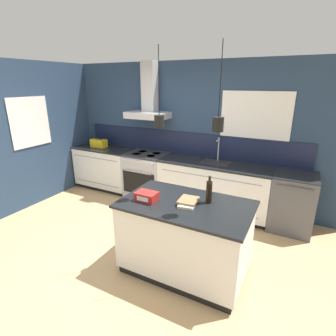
{
  "coord_description": "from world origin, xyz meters",
  "views": [
    {
      "loc": [
        1.97,
        -2.48,
        2.24
      ],
      "look_at": [
        0.32,
        0.71,
        1.05
      ],
      "focal_mm": 28.0,
      "sensor_mm": 36.0,
      "label": 1
    }
  ],
  "objects_px": {
    "bottle_on_island": "(209,192)",
    "book_stack": "(188,202)",
    "yellow_toolbox": "(99,143)",
    "red_supply_box": "(146,196)",
    "dishwasher": "(292,202)",
    "oven_range": "(147,175)"
  },
  "relations": [
    {
      "from": "oven_range",
      "to": "yellow_toolbox",
      "type": "xyz_separation_m",
      "value": [
        -1.19,
        0.0,
        0.54
      ]
    },
    {
      "from": "book_stack",
      "to": "bottle_on_island",
      "type": "bearing_deg",
      "value": 33.86
    },
    {
      "from": "dishwasher",
      "to": "bottle_on_island",
      "type": "bearing_deg",
      "value": -119.55
    },
    {
      "from": "book_stack",
      "to": "oven_range",
      "type": "bearing_deg",
      "value": 134.0
    },
    {
      "from": "bottle_on_island",
      "to": "red_supply_box",
      "type": "height_order",
      "value": "bottle_on_island"
    },
    {
      "from": "dishwasher",
      "to": "oven_range",
      "type": "bearing_deg",
      "value": -179.91
    },
    {
      "from": "dishwasher",
      "to": "book_stack",
      "type": "relative_size",
      "value": 2.65
    },
    {
      "from": "bottle_on_island",
      "to": "red_supply_box",
      "type": "xyz_separation_m",
      "value": [
        -0.67,
        -0.27,
        -0.09
      ]
    },
    {
      "from": "oven_range",
      "to": "book_stack",
      "type": "distance_m",
      "value": 2.34
    },
    {
      "from": "red_supply_box",
      "to": "oven_range",
      "type": "bearing_deg",
      "value": 122.02
    },
    {
      "from": "dishwasher",
      "to": "book_stack",
      "type": "xyz_separation_m",
      "value": [
        -1.06,
        -1.66,
        0.48
      ]
    },
    {
      "from": "bottle_on_island",
      "to": "dishwasher",
      "type": "bearing_deg",
      "value": 60.45
    },
    {
      "from": "red_supply_box",
      "to": "yellow_toolbox",
      "type": "height_order",
      "value": "yellow_toolbox"
    },
    {
      "from": "oven_range",
      "to": "book_stack",
      "type": "height_order",
      "value": "book_stack"
    },
    {
      "from": "dishwasher",
      "to": "bottle_on_island",
      "type": "xyz_separation_m",
      "value": [
        -0.86,
        -1.52,
        0.59
      ]
    },
    {
      "from": "bottle_on_island",
      "to": "book_stack",
      "type": "relative_size",
      "value": 0.95
    },
    {
      "from": "book_stack",
      "to": "yellow_toolbox",
      "type": "relative_size",
      "value": 1.01
    },
    {
      "from": "red_supply_box",
      "to": "bottle_on_island",
      "type": "bearing_deg",
      "value": 22.24
    },
    {
      "from": "yellow_toolbox",
      "to": "book_stack",
      "type": "bearing_deg",
      "value": -30.7
    },
    {
      "from": "oven_range",
      "to": "yellow_toolbox",
      "type": "height_order",
      "value": "yellow_toolbox"
    },
    {
      "from": "bottle_on_island",
      "to": "yellow_toolbox",
      "type": "xyz_separation_m",
      "value": [
        -2.98,
        1.52,
        -0.06
      ]
    },
    {
      "from": "dishwasher",
      "to": "red_supply_box",
      "type": "distance_m",
      "value": 2.42
    }
  ]
}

